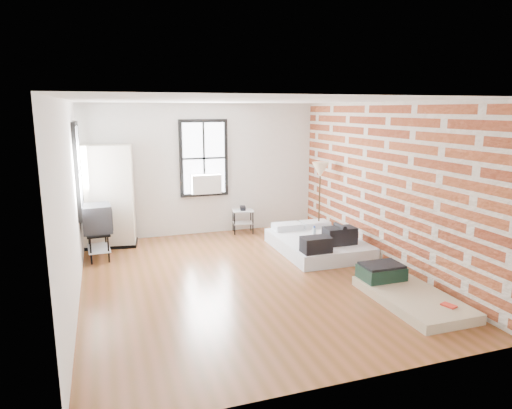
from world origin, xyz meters
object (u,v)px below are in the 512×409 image
object	(u,v)px
mattress_main	(318,243)
side_table	(243,215)
wardrobe	(108,197)
floor_lamp	(320,174)
tv_stand	(97,220)
mattress_bare	(405,291)

from	to	relation	value
mattress_main	side_table	xyz separation A→B (m)	(-0.96, 1.76, 0.23)
mattress_main	wardrobe	bearing A→B (deg)	156.01
floor_lamp	tv_stand	world-z (taller)	floor_lamp
side_table	mattress_bare	bearing A→B (deg)	-74.72
wardrobe	mattress_bare	bearing A→B (deg)	-38.68
wardrobe	side_table	xyz separation A→B (m)	(2.79, 0.07, -0.60)
wardrobe	floor_lamp	size ratio (longest dim) A/B	1.24
mattress_bare	floor_lamp	xyz separation A→B (m)	(0.22, 3.20, 1.27)
tv_stand	mattress_bare	bearing A→B (deg)	-42.27
side_table	tv_stand	size ratio (longest dim) A/B	0.60
floor_lamp	side_table	bearing A→B (deg)	144.39
mattress_bare	mattress_main	bearing A→B (deg)	94.66
floor_lamp	tv_stand	xyz separation A→B (m)	(-4.36, 0.13, -0.66)
side_table	mattress_main	bearing A→B (deg)	-61.54
mattress_main	mattress_bare	size ratio (longest dim) A/B	1.14
side_table	floor_lamp	distance (m)	1.94
side_table	tv_stand	distance (m)	3.14
wardrobe	tv_stand	distance (m)	0.85
side_table	tv_stand	xyz separation A→B (m)	(-3.00, -0.85, 0.32)
floor_lamp	tv_stand	size ratio (longest dim) A/B	1.62
mattress_bare	tv_stand	world-z (taller)	tv_stand
wardrobe	floor_lamp	distance (m)	4.26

